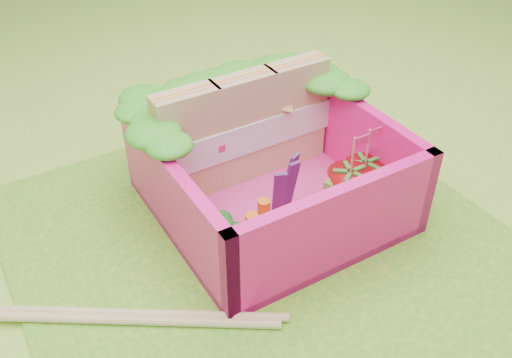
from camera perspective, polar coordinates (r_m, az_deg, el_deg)
The scene contains 13 objects.
ground at distance 3.27m, azimuth 0.49°, elevation -6.58°, with size 14.00×14.00×0.00m, color #9ECA39.
placemat at distance 3.26m, azimuth 0.50°, elevation -6.39°, with size 2.60×2.60×0.03m, color #55A725.
bento_floor at distance 3.47m, azimuth 1.49°, elevation -2.43°, with size 1.30×1.30×0.05m, color #E2398C.
bento_box at distance 3.31m, azimuth 1.56°, elevation 0.91°, with size 1.30×1.30×0.55m.
lettuce_ruffle at distance 3.48m, azimuth -2.56°, elevation 9.29°, with size 1.43×0.77×0.11m.
sandwich_stack at distance 3.47m, azimuth -1.12°, elevation 5.07°, with size 1.25×0.18×0.69m.
broccoli at distance 2.96m, azimuth -3.50°, elevation -5.60°, with size 0.33×0.33×0.25m.
carrot_sticks at distance 3.06m, azimuth 0.21°, elevation -4.81°, with size 0.18×0.12×0.27m.
purple_wedges at distance 3.24m, azimuth 3.00°, elevation -0.82°, with size 0.21×0.15×0.38m.
strawberry_left at distance 3.34m, azimuth 9.22°, elevation -1.15°, with size 0.26×0.26×0.50m.
strawberry_right at distance 3.46m, azimuth 10.66°, elevation -0.06°, with size 0.24×0.24×0.48m.
snap_peas at distance 3.47m, azimuth 8.90°, elevation -1.80°, with size 0.65×0.51×0.05m.
chopsticks at distance 2.98m, azimuth -16.73°, elevation -12.94°, with size 1.72×1.12×0.05m.
Camera 1 is at (-1.24, -2.01, 2.26)m, focal length 40.00 mm.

